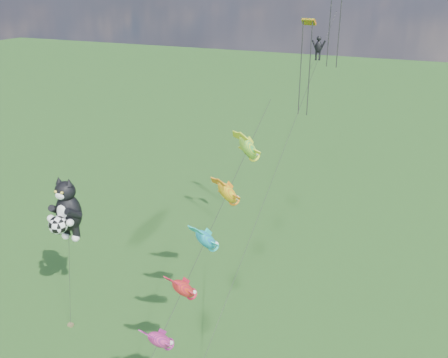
% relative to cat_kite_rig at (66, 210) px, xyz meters
% --- Properties ---
extents(ground, '(300.00, 300.00, 0.00)m').
position_rel_cat_kite_rig_xyz_m(ground, '(1.21, -2.64, -8.57)').
color(ground, '#123D0F').
extents(cat_kite_rig, '(2.74, 4.10, 11.20)m').
position_rel_cat_kite_rig_xyz_m(cat_kite_rig, '(0.00, 0.00, 0.00)').
color(cat_kite_rig, brown).
rests_on(cat_kite_rig, ground).
extents(fish_windsock_rig, '(4.18, 15.48, 17.43)m').
position_rel_cat_kite_rig_xyz_m(fish_windsock_rig, '(12.66, -1.98, 1.22)').
color(fish_windsock_rig, brown).
rests_on(fish_windsock_rig, ground).
extents(parafoil_rig, '(4.90, 17.17, 25.60)m').
position_rel_cat_kite_rig_xyz_m(parafoil_rig, '(15.58, 12.21, 11.50)').
color(parafoil_rig, brown).
rests_on(parafoil_rig, ground).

